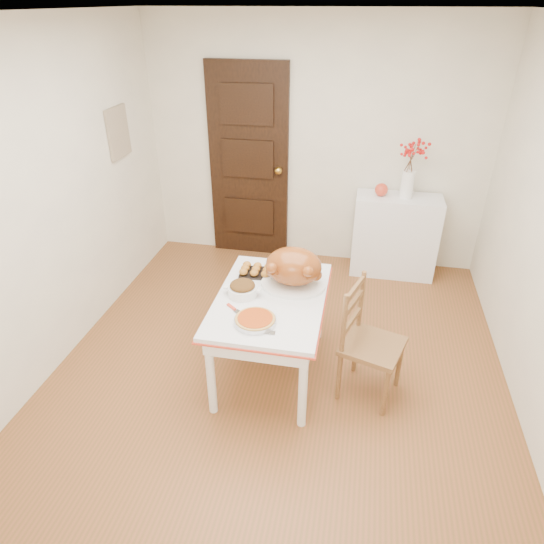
% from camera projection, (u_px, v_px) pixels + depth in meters
% --- Properties ---
extents(floor, '(3.50, 4.00, 0.00)m').
position_uv_depth(floor, '(279.00, 370.00, 3.76)').
color(floor, brown).
rests_on(floor, ground).
extents(ceiling, '(3.50, 4.00, 0.00)m').
position_uv_depth(ceiling, '(282.00, 12.00, 2.51)').
color(ceiling, white).
rests_on(ceiling, ground).
extents(wall_back, '(3.50, 0.00, 2.50)m').
position_uv_depth(wall_back, '(315.00, 146.00, 4.84)').
color(wall_back, beige).
rests_on(wall_back, ground).
extents(wall_front, '(3.50, 0.00, 2.50)m').
position_uv_depth(wall_front, '(161.00, 495.00, 1.44)').
color(wall_front, beige).
rests_on(wall_front, ground).
extents(wall_left, '(0.00, 4.00, 2.50)m').
position_uv_depth(wall_left, '(43.00, 207.00, 3.43)').
color(wall_left, beige).
rests_on(wall_left, ground).
extents(door_back, '(0.85, 0.06, 2.06)m').
position_uv_depth(door_back, '(249.00, 164.00, 5.04)').
color(door_back, black).
rests_on(door_back, ground).
extents(photo_board, '(0.03, 0.35, 0.45)m').
position_uv_depth(photo_board, '(118.00, 132.00, 4.32)').
color(photo_board, tan).
rests_on(photo_board, ground).
extents(sideboard, '(0.85, 0.38, 0.85)m').
position_uv_depth(sideboard, '(395.00, 236.00, 4.91)').
color(sideboard, white).
rests_on(sideboard, floor).
extents(kitchen_table, '(0.79, 1.16, 0.69)m').
position_uv_depth(kitchen_table, '(271.00, 335.00, 3.59)').
color(kitchen_table, silver).
rests_on(kitchen_table, floor).
extents(chair_oak, '(0.50, 0.50, 0.90)m').
position_uv_depth(chair_oak, '(373.00, 344.00, 3.33)').
color(chair_oak, brown).
rests_on(chair_oak, floor).
extents(berry_vase, '(0.29, 0.29, 0.56)m').
position_uv_depth(berry_vase, '(409.00, 170.00, 4.55)').
color(berry_vase, white).
rests_on(berry_vase, sideboard).
extents(apple, '(0.13, 0.13, 0.13)m').
position_uv_depth(apple, '(381.00, 190.00, 4.70)').
color(apple, red).
rests_on(apple, sideboard).
extents(turkey_platter, '(0.49, 0.39, 0.30)m').
position_uv_depth(turkey_platter, '(293.00, 268.00, 3.47)').
color(turkey_platter, brown).
rests_on(turkey_platter, kitchen_table).
extents(pumpkin_pie, '(0.28, 0.28, 0.06)m').
position_uv_depth(pumpkin_pie, '(255.00, 319.00, 3.13)').
color(pumpkin_pie, '#A93B0E').
rests_on(pumpkin_pie, kitchen_table).
extents(stuffing_dish, '(0.33, 0.30, 0.11)m').
position_uv_depth(stuffing_dish, '(243.00, 289.00, 3.42)').
color(stuffing_dish, '#442711').
rests_on(stuffing_dish, kitchen_table).
extents(rolls_tray, '(0.26, 0.21, 0.07)m').
position_uv_depth(rolls_tray, '(256.00, 270.00, 3.69)').
color(rolls_tray, '#BD6B20').
rests_on(rolls_tray, kitchen_table).
extents(pie_server, '(0.23, 0.08, 0.01)m').
position_uv_depth(pie_server, '(257.00, 331.00, 3.05)').
color(pie_server, silver).
rests_on(pie_server, kitchen_table).
extents(carving_knife, '(0.23, 0.21, 0.01)m').
position_uv_depth(carving_knife, '(238.00, 312.00, 3.24)').
color(carving_knife, silver).
rests_on(carving_knife, kitchen_table).
extents(drinking_glass, '(0.07, 0.07, 0.11)m').
position_uv_depth(drinking_glass, '(287.00, 260.00, 3.78)').
color(drinking_glass, white).
rests_on(drinking_glass, kitchen_table).
extents(shaker_pair, '(0.10, 0.05, 0.09)m').
position_uv_depth(shaker_pair, '(309.00, 268.00, 3.69)').
color(shaker_pair, white).
rests_on(shaker_pair, kitchen_table).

